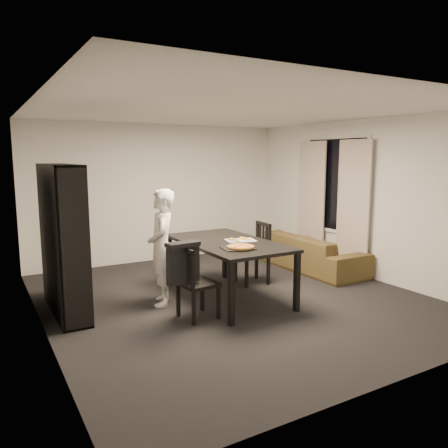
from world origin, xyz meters
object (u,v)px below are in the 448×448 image
chair_right (257,249)px  dining_table (228,246)px  bookshelf (63,240)px  person (162,247)px  pepperoni_pizza (241,247)px  baking_tray (238,248)px  chair_left (192,278)px  sofa (311,252)px

chair_right → dining_table: bearing=-56.2°
bookshelf → person: size_ratio=1.21×
bookshelf → pepperoni_pizza: bearing=-28.6°
chair_right → pepperoni_pizza: 1.36m
person → baking_tray: person is taller
chair_left → person: 0.77m
person → sofa: 3.05m
bookshelf → baking_tray: 2.23m
chair_right → person: size_ratio=0.61×
sofa → person: bearing=98.0°
chair_left → person: bearing=1.5°
chair_left → person: size_ratio=0.58×
chair_right → sofa: size_ratio=0.45×
person → pepperoni_pizza: size_ratio=4.49×
dining_table → pepperoni_pizza: (-0.12, -0.53, 0.10)m
pepperoni_pizza → baking_tray: bearing=132.8°
chair_left → baking_tray: 0.73m
baking_tray → sofa: baking_tray is taller
chair_right → person: bearing=-77.4°
baking_tray → pepperoni_pizza: 0.04m
chair_left → sofa: bearing=-75.1°
chair_right → baking_tray: chair_right is taller
dining_table → person: person is taller
chair_left → baking_tray: size_ratio=2.28×
dining_table → chair_right: chair_right is taller
bookshelf → dining_table: bookshelf is taller
bookshelf → chair_left: (1.30, -1.05, -0.43)m
dining_table → sofa: dining_table is taller
chair_left → chair_right: chair_right is taller
baking_tray → pepperoni_pizza: size_ratio=1.14×
bookshelf → sofa: bookshelf is taller
chair_right → chair_left: bearing=-54.4°
chair_left → pepperoni_pizza: chair_left is taller
person → baking_tray: (0.76, -0.72, 0.04)m
bookshelf → dining_table: bearing=-14.8°
bookshelf → pepperoni_pizza: (1.98, -1.08, -0.10)m
baking_tray → sofa: 2.56m
pepperoni_pizza → sofa: pepperoni_pizza is taller
dining_table → chair_right: 0.93m
bookshelf → sofa: size_ratio=0.88×
bookshelf → chair_left: size_ratio=2.08×
bookshelf → pepperoni_pizza: size_ratio=5.43×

